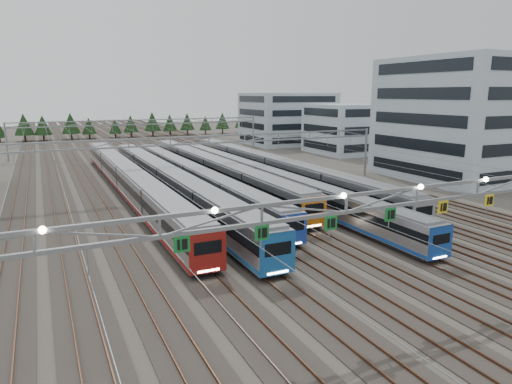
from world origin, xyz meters
name	(u,v)px	position (x,y,z in m)	size (l,w,h in m)	color
ground	(409,300)	(0.00, 0.00, 0.00)	(400.00, 400.00, 0.00)	#47423A
track_bed	(132,141)	(0.00, 100.00, 1.49)	(54.00, 260.00, 5.42)	#2D2823
train_a	(127,179)	(-11.25, 42.22, 2.17)	(2.94, 66.74, 3.83)	black
train_b	(168,182)	(-6.75, 37.73, 2.18)	(2.96, 62.86, 3.86)	black
train_c	(192,176)	(-2.25, 41.44, 1.96)	(2.62, 59.54, 3.41)	black
train_d	(213,169)	(2.25, 44.94, 2.15)	(2.92, 58.87, 3.80)	black
train_e	(263,178)	(6.75, 36.23, 1.89)	(2.53, 65.10, 3.28)	black
train_f	(273,168)	(11.25, 41.79, 2.14)	(2.90, 63.54, 3.78)	black
gantry_near	(418,199)	(-0.05, -0.12, 7.09)	(56.36, 0.61, 8.08)	gray
gantry_mid	(209,146)	(0.00, 40.00, 6.39)	(56.36, 0.36, 8.00)	gray
gantry_far	(143,126)	(0.00, 85.00, 6.39)	(56.36, 0.36, 8.00)	gray
depot_bldg_south	(459,119)	(39.97, 31.91, 9.67)	(18.00, 22.00, 19.34)	#A4B7C3
depot_bldg_mid	(345,129)	(42.87, 66.27, 5.66)	(14.00, 16.00, 11.32)	#A4B7C3
depot_bldg_north	(287,119)	(40.59, 89.65, 6.93)	(22.00, 18.00, 13.87)	#A4B7C3
treeline	(122,124)	(2.25, 128.04, 4.23)	(100.10, 5.60, 7.02)	#332114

